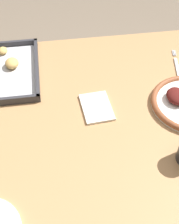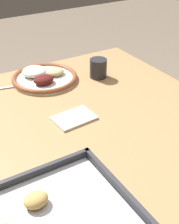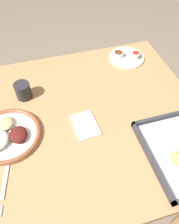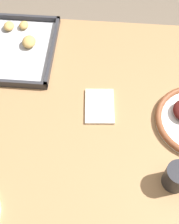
% 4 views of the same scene
% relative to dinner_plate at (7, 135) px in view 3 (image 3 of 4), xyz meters
% --- Properties ---
extents(ground_plane, '(8.00, 8.00, 0.00)m').
position_rel_dinner_plate_xyz_m(ground_plane, '(-0.01, 0.34, -0.79)').
color(ground_plane, '#7A6B59').
extents(dining_table, '(0.90, 0.98, 0.77)m').
position_rel_dinner_plate_xyz_m(dining_table, '(-0.01, 0.34, -0.14)').
color(dining_table, '#AD7F51').
rests_on(dining_table, ground_plane).
extents(dinner_plate, '(0.26, 0.26, 0.05)m').
position_rel_dinner_plate_xyz_m(dinner_plate, '(0.00, 0.00, 0.00)').
color(dinner_plate, white).
rests_on(dinner_plate, dining_table).
extents(fork, '(0.22, 0.06, 0.00)m').
position_rel_dinner_plate_xyz_m(fork, '(0.18, -0.02, -0.01)').
color(fork, silver).
rests_on(fork, dining_table).
extents(saucer_plate, '(0.19, 0.19, 0.04)m').
position_rel_dinner_plate_xyz_m(saucer_plate, '(-0.34, 0.65, -0.00)').
color(saucer_plate, beige).
rests_on(saucer_plate, dining_table).
extents(drinking_cup, '(0.07, 0.07, 0.08)m').
position_rel_dinner_plate_xyz_m(drinking_cup, '(-0.20, 0.09, 0.03)').
color(drinking_cup, '#28282D').
rests_on(drinking_cup, dining_table).
extents(napkin, '(0.14, 0.10, 0.01)m').
position_rel_dinner_plate_xyz_m(napkin, '(0.03, 0.31, -0.01)').
color(napkin, silver).
rests_on(napkin, dining_table).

